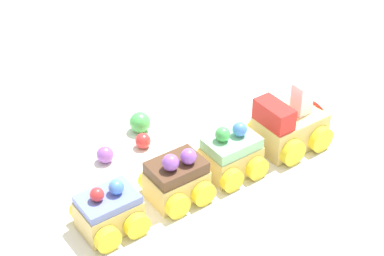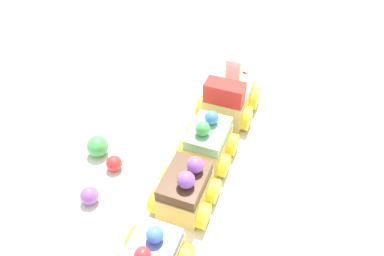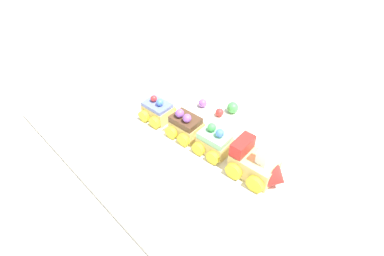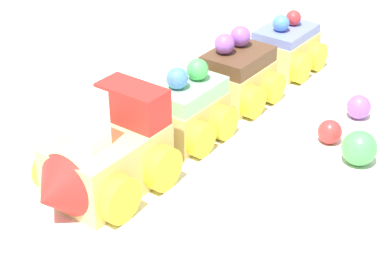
# 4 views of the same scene
# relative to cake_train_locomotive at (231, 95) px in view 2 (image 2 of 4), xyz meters

# --- Properties ---
(ground_plane) EXTENTS (10.00, 10.00, 0.00)m
(ground_plane) POSITION_rel_cake_train_locomotive_xyz_m (-0.12, -0.02, -0.04)
(ground_plane) COLOR beige
(display_board) EXTENTS (0.81, 0.46, 0.01)m
(display_board) POSITION_rel_cake_train_locomotive_xyz_m (-0.12, -0.02, -0.03)
(display_board) COLOR white
(display_board) RESTS_ON ground_plane
(cake_train_locomotive) EXTENTS (0.11, 0.08, 0.09)m
(cake_train_locomotive) POSITION_rel_cake_train_locomotive_xyz_m (0.00, 0.00, 0.00)
(cake_train_locomotive) COLOR #E5C675
(cake_train_locomotive) RESTS_ON display_board
(cake_car_mint) EXTENTS (0.07, 0.07, 0.07)m
(cake_car_mint) POSITION_rel_cake_train_locomotive_xyz_m (-0.10, -0.01, -0.00)
(cake_car_mint) COLOR #E5C675
(cake_car_mint) RESTS_ON display_board
(cake_car_chocolate) EXTENTS (0.07, 0.07, 0.07)m
(cake_car_chocolate) POSITION_rel_cake_train_locomotive_xyz_m (-0.18, -0.02, -0.00)
(cake_car_chocolate) COLOR #E5C675
(cake_car_chocolate) RESTS_ON display_board
(gumball_purple) EXTENTS (0.02, 0.02, 0.02)m
(gumball_purple) POSITION_rel_cake_train_locomotive_xyz_m (-0.23, 0.09, -0.02)
(gumball_purple) COLOR #9956C6
(gumball_purple) RESTS_ON display_board
(gumball_green) EXTENTS (0.03, 0.03, 0.03)m
(gumball_green) POSITION_rel_cake_train_locomotive_xyz_m (-0.16, 0.12, -0.01)
(gumball_green) COLOR #4CBC56
(gumball_green) RESTS_ON display_board
(gumball_red) EXTENTS (0.02, 0.02, 0.02)m
(gumball_red) POSITION_rel_cake_train_locomotive_xyz_m (-0.17, 0.09, -0.02)
(gumball_red) COLOR red
(gumball_red) RESTS_ON display_board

